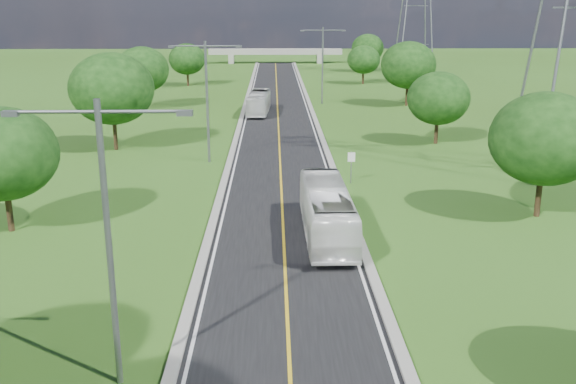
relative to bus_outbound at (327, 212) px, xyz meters
name	(u,v)px	position (x,y,z in m)	size (l,w,h in m)	color
ground	(279,129)	(-2.46, 33.52, -1.54)	(260.00, 260.00, 0.00)	#325818
road	(278,119)	(-2.46, 39.52, -1.51)	(8.00, 150.00, 0.06)	black
curb_left	(242,118)	(-6.71, 39.52, -1.43)	(0.50, 150.00, 0.22)	gray
curb_right	(315,118)	(1.79, 39.52, -1.43)	(0.50, 150.00, 0.22)	gray
speed_limit_sign	(351,162)	(2.74, 11.50, 0.06)	(0.55, 0.09, 2.40)	slate
overpass	(275,52)	(-2.46, 113.52, 0.87)	(30.00, 3.00, 3.20)	gray
streetlight_near_left	(107,223)	(-8.46, -14.48, 4.40)	(5.90, 0.25, 10.00)	slate
streetlight_mid_left	(207,91)	(-8.46, 18.52, 4.40)	(5.90, 0.25, 10.00)	slate
streetlight_far_right	(323,59)	(3.54, 51.52, 4.40)	(5.90, 0.25, 10.00)	slate
tree_lb	(2,154)	(-18.46, 1.52, 3.11)	(6.30, 6.30, 7.33)	black
tree_lc	(112,89)	(-17.46, 23.52, 4.04)	(7.56, 7.56, 8.79)	black
tree_ld	(142,70)	(-19.46, 47.52, 3.42)	(6.72, 6.72, 7.82)	black
tree_le	(187,59)	(-16.96, 71.52, 2.79)	(5.88, 5.88, 6.84)	black
tree_rb	(545,139)	(13.54, 3.52, 3.42)	(6.72, 6.72, 7.82)	black
tree_rc	(438,98)	(12.54, 25.52, 2.79)	(5.88, 5.88, 6.84)	black
tree_rd	(408,65)	(14.54, 49.52, 3.73)	(7.14, 7.14, 8.30)	black
tree_re	(364,60)	(12.04, 73.52, 2.48)	(5.46, 5.46, 6.35)	black
tree_rf	(368,48)	(15.54, 93.52, 3.11)	(6.30, 6.30, 7.33)	black
bus_outbound	(327,212)	(0.00, 0.00, 0.00)	(2.49, 10.62, 2.96)	white
bus_inbound	(259,103)	(-4.78, 43.11, -0.14)	(2.25, 9.61, 2.68)	silver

